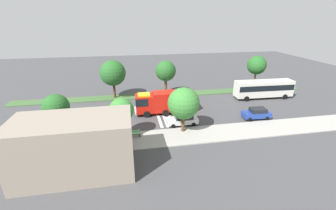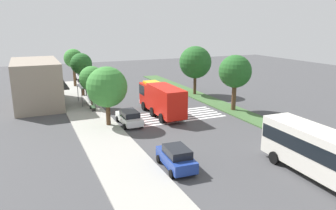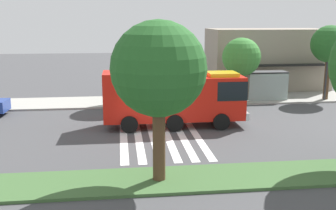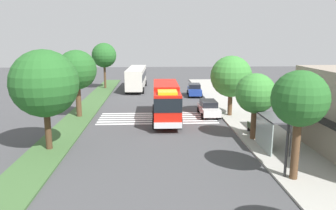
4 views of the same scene
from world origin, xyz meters
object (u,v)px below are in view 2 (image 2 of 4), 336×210
object	(u,v)px
sidewalk_tree_west	(92,79)
parked_car_east	(82,76)
median_tree_west	(235,72)
street_lamp	(85,72)
parked_car_west	(176,157)
sidewalk_tree_center	(81,64)
bus_stop_shelter	(87,91)
transit_bus	(330,155)
median_tree_center	(195,62)
bench_near_shelter	(93,107)
sidewalk_tree_east	(73,59)
parked_car_mid	(129,117)
sidewalk_tree_far_west	(107,87)
fire_truck	(161,98)

from	to	relation	value
sidewalk_tree_west	parked_car_east	bearing A→B (deg)	-5.74
median_tree_west	street_lamp	bearing A→B (deg)	44.30
parked_car_west	median_tree_west	xyz separation A→B (m)	(12.27, -13.91, 4.12)
sidewalk_tree_center	street_lamp	bearing A→B (deg)	-125.79
bus_stop_shelter	sidewalk_tree_center	world-z (taller)	sidewalk_tree_center
transit_bus	bus_stop_shelter	bearing A→B (deg)	-157.55
median_tree_center	parked_car_east	bearing A→B (deg)	34.56
bench_near_shelter	parked_car_west	bearing A→B (deg)	-172.58
bench_near_shelter	sidewalk_tree_east	world-z (taller)	sidewalk_tree_east
parked_car_east	sidewalk_tree_center	world-z (taller)	sidewalk_tree_center
transit_bus	sidewalk_tree_center	xyz separation A→B (m)	(35.06, 10.86, 2.81)
parked_car_east	parked_car_west	bearing A→B (deg)	178.64
sidewalk_tree_east	sidewalk_tree_center	bearing A→B (deg)	180.00
transit_bus	parked_car_mid	bearing A→B (deg)	-153.00
parked_car_west	median_tree_west	size ratio (longest dim) A/B	0.63
parked_car_mid	sidewalk_tree_west	size ratio (longest dim) A/B	0.86
bus_stop_shelter	sidewalk_tree_west	distance (m)	3.24
parked_car_west	transit_bus	distance (m)	10.84
transit_bus	street_lamp	world-z (taller)	street_lamp
parked_car_east	street_lamp	xyz separation A→B (m)	(-14.39, 1.80, 2.89)
parked_car_east	transit_bus	world-z (taller)	transit_bus
sidewalk_tree_far_west	transit_bus	bearing A→B (deg)	-150.23
bench_near_shelter	sidewalk_tree_center	bearing A→B (deg)	-2.02
parked_car_mid	parked_car_west	bearing A→B (deg)	179.90
median_tree_center	sidewalk_tree_east	bearing A→B (deg)	48.34
sidewalk_tree_center	median_tree_center	world-z (taller)	median_tree_center
parked_car_east	transit_bus	bearing A→B (deg)	-171.36
transit_bus	sidewalk_tree_east	bearing A→B (deg)	-164.02
parked_car_west	median_tree_center	bearing A→B (deg)	-28.38
sidewalk_tree_far_west	median_tree_center	xyz separation A→B (m)	(9.99, -16.10, 0.77)
parked_car_east	bus_stop_shelter	size ratio (longest dim) A/B	1.23
parked_car_mid	median_tree_center	xyz separation A→B (m)	(10.48, -13.90, 4.23)
transit_bus	sidewalk_tree_far_west	xyz separation A→B (m)	(18.99, 10.86, 2.21)
parked_car_mid	median_tree_west	bearing A→B (deg)	-89.34
transit_bus	sidewalk_tree_far_west	bearing A→B (deg)	-148.32
fire_truck	median_tree_center	bearing A→B (deg)	-47.97
sidewalk_tree_east	median_tree_west	size ratio (longest dim) A/B	0.93
sidewalk_tree_west	median_tree_west	bearing A→B (deg)	-118.09
parked_car_east	sidewalk_tree_far_west	world-z (taller)	sidewalk_tree_far_west
sidewalk_tree_east	median_tree_center	size ratio (longest dim) A/B	0.88
transit_bus	sidewalk_tree_west	bearing A→B (deg)	-156.38
parked_car_west	sidewalk_tree_far_west	size ratio (longest dim) A/B	0.69
bus_stop_shelter	median_tree_center	world-z (taller)	median_tree_center
fire_truck	sidewalk_tree_far_west	size ratio (longest dim) A/B	1.49
median_tree_center	sidewalk_tree_center	bearing A→B (deg)	69.33
fire_truck	median_tree_west	distance (m)	9.87
bench_near_shelter	street_lamp	size ratio (longest dim) A/B	0.26
street_lamp	sidewalk_tree_far_west	size ratio (longest dim) A/B	0.96
sidewalk_tree_far_west	fire_truck	bearing A→B (deg)	-75.16
sidewalk_tree_east	median_tree_west	distance (m)	29.43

